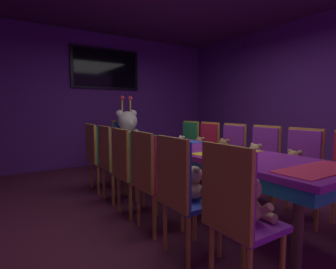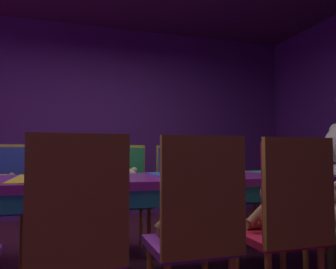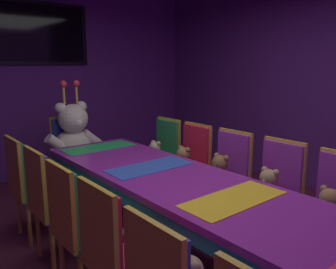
{
  "view_description": "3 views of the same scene",
  "coord_description": "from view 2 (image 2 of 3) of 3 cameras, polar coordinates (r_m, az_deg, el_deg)",
  "views": [
    {
      "loc": [
        -2.04,
        -2.47,
        1.2
      ],
      "look_at": [
        -0.07,
        0.57,
        0.85
      ],
      "focal_mm": 28.66,
      "sensor_mm": 36.0,
      "label": 1
    },
    {
      "loc": [
        2.31,
        -0.31,
        0.9
      ],
      "look_at": [
        -0.08,
        0.43,
        1.05
      ],
      "focal_mm": 35.25,
      "sensor_mm": 36.0,
      "label": 2
    },
    {
      "loc": [
        -1.7,
        -1.86,
        1.62
      ],
      "look_at": [
        -0.13,
        0.07,
        1.11
      ],
      "focal_mm": 36.61,
      "sensor_mm": 36.0,
      "label": 3
    }
  ],
  "objects": [
    {
      "name": "chair_left_1",
      "position": [
        3.2,
        -26.09,
        -8.47
      ],
      "size": [
        0.42,
        0.41,
        0.98
      ],
      "color": "#2D47B2",
      "rests_on": "ground_plane"
    },
    {
      "name": "chair_right_2",
      "position": [
        1.5,
        -15.36,
        -15.0
      ],
      "size": [
        0.42,
        0.41,
        0.98
      ],
      "rotation": [
        0.0,
        0.0,
        3.14
      ],
      "color": "purple",
      "rests_on": "ground_plane"
    },
    {
      "name": "teddy_right_2",
      "position": [
        1.64,
        -15.54,
        -14.17
      ],
      "size": [
        0.25,
        0.33,
        0.31
      ],
      "rotation": [
        0.0,
        0.0,
        3.14
      ],
      "color": "tan",
      "rests_on": "chair_right_2"
    },
    {
      "name": "teddy_left_3",
      "position": [
        3.06,
        -6.9,
        -9.08
      ],
      "size": [
        0.26,
        0.34,
        0.32
      ],
      "color": "beige",
      "rests_on": "chair_left_3"
    },
    {
      "name": "chair_left_3",
      "position": [
        3.2,
        -7.37,
        -8.77
      ],
      "size": [
        0.42,
        0.41,
        0.98
      ],
      "color": "#268C4C",
      "rests_on": "ground_plane"
    },
    {
      "name": "teddy_right_3",
      "position": [
        1.75,
        3.27,
        -13.44
      ],
      "size": [
        0.26,
        0.34,
        0.32
      ],
      "rotation": [
        0.0,
        0.0,
        3.14
      ],
      "color": "olive",
      "rests_on": "chair_right_3"
    },
    {
      "name": "teddy_left_1",
      "position": [
        3.06,
        -26.51,
        -9.01
      ],
      "size": [
        0.23,
        0.3,
        0.28
      ],
      "color": "tan",
      "rests_on": "chair_left_1"
    },
    {
      "name": "chair_left_4",
      "position": [
        3.32,
        1.78,
        -8.59
      ],
      "size": [
        0.42,
        0.41,
        0.98
      ],
      "color": "#2D47B2",
      "rests_on": "ground_plane"
    },
    {
      "name": "wall_left",
      "position": [
        4.94,
        -13.54,
        2.55
      ],
      "size": [
        0.12,
        6.4,
        2.8
      ],
      "primitive_type": "cube",
      "color": "#59267F",
      "rests_on": "ground_plane"
    },
    {
      "name": "teddy_left_4",
      "position": [
        3.19,
        2.65,
        -8.81
      ],
      "size": [
        0.27,
        0.34,
        0.32
      ],
      "color": "#9E7247",
      "rests_on": "chair_left_4"
    },
    {
      "name": "chair_left_2",
      "position": [
        3.15,
        -16.34,
        -8.76
      ],
      "size": [
        0.42,
        0.41,
        0.98
      ],
      "color": "red",
      "rests_on": "ground_plane"
    },
    {
      "name": "chair_left_5",
      "position": [
        3.55,
        10.14,
        -8.22
      ],
      "size": [
        0.42,
        0.41,
        0.98
      ],
      "color": "#268C4C",
      "rests_on": "ground_plane"
    },
    {
      "name": "banquet_table",
      "position": [
        2.34,
        -9.59,
        -9.28
      ],
      "size": [
        0.9,
        3.34,
        0.75
      ],
      "color": "purple",
      "rests_on": "ground_plane"
    },
    {
      "name": "chair_right_3",
      "position": [
        1.62,
        5.14,
        -14.22
      ],
      "size": [
        0.42,
        0.41,
        0.98
      ],
      "rotation": [
        0.0,
        0.0,
        3.14
      ],
      "color": "purple",
      "rests_on": "ground_plane"
    },
    {
      "name": "teddy_left_5",
      "position": [
        3.42,
        11.26,
        -8.72
      ],
      "size": [
        0.23,
        0.29,
        0.27
      ],
      "color": "brown",
      "rests_on": "chair_left_5"
    },
    {
      "name": "teddy_right_4",
      "position": [
        2.0,
        17.73,
        -12.25
      ],
      "size": [
        0.24,
        0.32,
        0.3
      ],
      "rotation": [
        0.0,
        0.0,
        3.14
      ],
      "color": "#9E7247",
      "rests_on": "chair_right_4"
    },
    {
      "name": "chair_right_4",
      "position": [
        1.88,
        20.3,
        -12.46
      ],
      "size": [
        0.42,
        0.41,
        0.98
      ],
      "rotation": [
        0.0,
        0.0,
        3.14
      ],
      "color": "red",
      "rests_on": "ground_plane"
    }
  ]
}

